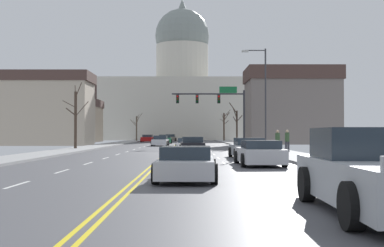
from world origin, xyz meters
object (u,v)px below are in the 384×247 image
(sedan_near_00, at_px, (192,143))
(sedan_near_01, at_px, (188,145))
(sedan_near_05, at_px, (186,164))
(street_lamp_right, at_px, (263,91))
(sedan_oncoming_03, at_px, (170,138))
(pedestrian_01, at_px, (278,140))
(sedan_near_02, at_px, (192,146))
(bicycle_parked, at_px, (272,147))
(signal_gantry, at_px, (217,103))
(sedan_oncoming_02, at_px, (147,139))
(sedan_near_03, at_px, (248,149))
(pedestrian_00, at_px, (287,140))
(sedan_oncoming_01, at_px, (165,139))
(sedan_near_04, at_px, (259,153))
(sedan_oncoming_00, at_px, (160,141))
(pickup_truck_near_06, at_px, (376,174))

(sedan_near_00, xyz_separation_m, sedan_near_01, (-0.35, -6.76, -0.00))
(sedan_near_05, bearing_deg, sedan_near_01, 90.09)
(street_lamp_right, distance_m, sedan_near_05, 26.70)
(street_lamp_right, bearing_deg, sedan_oncoming_03, 101.08)
(sedan_oncoming_03, distance_m, pedestrian_01, 57.64)
(sedan_near_01, xyz_separation_m, sedan_near_02, (0.36, -5.72, 0.05))
(bicycle_parked, bearing_deg, signal_gantry, 102.41)
(signal_gantry, bearing_deg, pedestrian_01, -79.42)
(signal_gantry, bearing_deg, sedan_oncoming_02, 108.59)
(pedestrian_01, bearing_deg, street_lamp_right, 90.63)
(signal_gantry, bearing_deg, sedan_near_03, -88.42)
(pedestrian_00, relative_size, pedestrian_01, 1.02)
(sedan_near_05, distance_m, sedan_oncoming_01, 56.15)
(sedan_near_01, bearing_deg, sedan_near_04, -79.56)
(street_lamp_right, height_order, sedan_near_02, street_lamp_right)
(sedan_near_05, xyz_separation_m, sedan_oncoming_00, (-3.41, 42.85, 0.04))
(sedan_near_00, distance_m, pedestrian_01, 15.70)
(street_lamp_right, bearing_deg, sedan_near_03, -103.08)
(sedan_near_01, xyz_separation_m, pickup_truck_near_06, (3.82, -33.16, 0.21))
(sedan_near_01, bearing_deg, signal_gantry, 72.43)
(street_lamp_right, xyz_separation_m, sedan_oncoming_00, (-9.76, 17.33, -4.59))
(sedan_near_03, bearing_deg, street_lamp_right, 76.92)
(sedan_near_05, distance_m, pedestrian_01, 19.97)
(sedan_near_00, relative_size, pedestrian_00, 2.78)
(sedan_oncoming_01, bearing_deg, sedan_near_00, -80.40)
(sedan_near_04, height_order, sedan_near_05, sedan_near_04)
(sedan_near_01, relative_size, sedan_near_05, 1.03)
(sedan_oncoming_00, height_order, sedan_oncoming_01, sedan_oncoming_01)
(sedan_near_00, relative_size, sedan_near_05, 1.07)
(sedan_oncoming_03, bearing_deg, sedan_near_05, -87.37)
(sedan_near_04, bearing_deg, bicycle_parked, 77.99)
(sedan_near_04, distance_m, bicycle_parked, 14.28)
(sedan_near_03, xyz_separation_m, sedan_oncoming_02, (-10.74, 52.44, 0.00))
(bicycle_parked, bearing_deg, sedan_near_00, 117.28)
(sedan_oncoming_00, relative_size, sedan_oncoming_03, 0.97)
(sedan_near_03, xyz_separation_m, sedan_oncoming_03, (-7.21, 61.44, 0.02))
(sedan_near_05, bearing_deg, sedan_oncoming_01, 93.60)
(sedan_oncoming_01, height_order, sedan_oncoming_02, sedan_oncoming_01)
(sedan_near_04, height_order, pedestrian_00, pedestrian_00)
(sedan_near_00, relative_size, sedan_oncoming_00, 1.00)
(sedan_oncoming_02, bearing_deg, sedan_near_01, -80.15)
(street_lamp_right, distance_m, pedestrian_01, 7.79)
(street_lamp_right, distance_m, sedan_oncoming_02, 43.53)
(signal_gantry, bearing_deg, sedan_oncoming_03, 99.57)
(sedan_near_03, relative_size, sedan_oncoming_01, 1.08)
(pedestrian_01, bearing_deg, pickup_truck_near_06, -95.94)
(sedan_near_05, height_order, sedan_oncoming_02, sedan_oncoming_02)
(sedan_oncoming_03, bearing_deg, sedan_near_04, -84.18)
(sedan_oncoming_01, bearing_deg, sedan_near_02, -83.76)
(street_lamp_right, bearing_deg, pickup_truck_near_06, -94.59)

